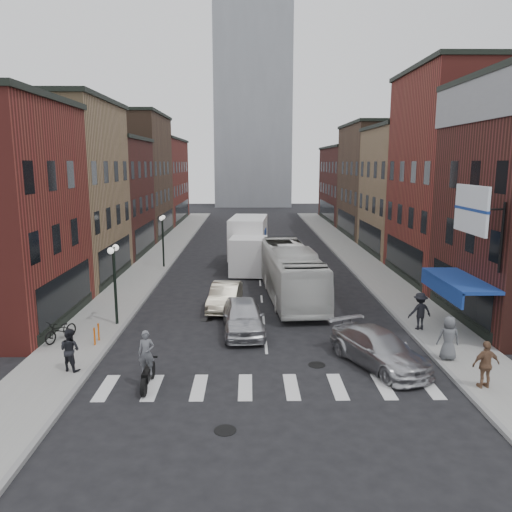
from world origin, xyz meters
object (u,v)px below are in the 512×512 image
at_px(parked_bicycle, 61,330).
at_px(ped_left_solo, 70,350).
at_px(ped_right_b, 486,364).
at_px(streetlamp_near, 114,270).
at_px(curb_car, 379,349).
at_px(billboard_sign, 473,211).
at_px(transit_bus, 291,272).
at_px(sedan_left_far, 225,296).
at_px(ped_right_a, 420,311).
at_px(box_truck, 248,244).
at_px(streetlamp_far, 163,231).
at_px(sedan_left_near, 243,316).
at_px(bike_rack, 97,334).
at_px(ped_right_c, 448,338).
at_px(motorcycle_rider, 147,361).

xyz_separation_m(parked_bicycle, ped_left_solo, (1.59, -3.32, 0.35)).
bearing_deg(ped_right_b, streetlamp_near, -33.70).
xyz_separation_m(curb_car, ped_right_b, (3.22, -2.34, 0.30)).
distance_m(billboard_sign, transit_bus, 12.05).
bearing_deg(transit_bus, billboard_sign, -56.47).
relative_size(sedan_left_far, ped_right_a, 2.41).
distance_m(streetlamp_near, box_truck, 15.77).
height_order(streetlamp_far, parked_bicycle, streetlamp_far).
relative_size(streetlamp_near, box_truck, 0.46).
distance_m(curb_car, parked_bicycle, 14.05).
height_order(parked_bicycle, ped_right_a, ped_right_a).
xyz_separation_m(sedan_left_near, ped_left_solo, (-6.65, -4.72, 0.18)).
bearing_deg(sedan_left_far, billboard_sign, -25.86).
relative_size(bike_rack, ped_right_b, 0.46).
relative_size(bike_rack, ped_left_solo, 0.48).
bearing_deg(curb_car, box_truck, 80.86).
distance_m(streetlamp_far, ped_right_c, 24.01).
bearing_deg(motorcycle_rider, sedan_left_far, 76.16).
xyz_separation_m(curb_car, parked_bicycle, (-13.78, 2.71, -0.09)).
bearing_deg(curb_car, sedan_left_near, 119.09).
height_order(ped_left_solo, ped_right_c, ped_right_c).
bearing_deg(box_truck, ped_left_solo, -103.54).
relative_size(billboard_sign, curb_car, 0.74).
xyz_separation_m(curb_car, ped_right_a, (3.01, 4.05, 0.34)).
bearing_deg(ped_right_a, sedan_left_near, -12.18).
relative_size(curb_car, parked_bicycle, 2.69).
bearing_deg(sedan_left_far, box_truck, 88.84).
height_order(streetlamp_near, curb_car, streetlamp_near).
distance_m(motorcycle_rider, ped_right_b, 12.19).
bearing_deg(bike_rack, motorcycle_rider, -53.78).
height_order(transit_bus, ped_right_c, transit_bus).
height_order(streetlamp_far, sedan_left_near, streetlamp_far).
xyz_separation_m(streetlamp_near, box_truck, (6.60, 14.28, -1.03)).
distance_m(transit_bus, ped_right_c, 11.61).
bearing_deg(ped_right_b, transit_bus, -72.53).
bearing_deg(motorcycle_rider, sedan_left_near, 59.71).
xyz_separation_m(box_truck, ped_left_solo, (-6.90, -20.00, -0.90)).
bearing_deg(parked_bicycle, streetlamp_far, 107.77).
bearing_deg(motorcycle_rider, ped_right_a, 25.82).
bearing_deg(ped_right_a, parked_bicycle, -7.27).
distance_m(billboard_sign, parked_bicycle, 18.74).
distance_m(box_truck, sedan_left_near, 15.32).
height_order(transit_bus, sedan_left_near, transit_bus).
bearing_deg(billboard_sign, streetlamp_near, 167.65).
distance_m(box_truck, parked_bicycle, 18.76).
xyz_separation_m(motorcycle_rider, ped_left_solo, (-3.24, 1.26, -0.03)).
bearing_deg(ped_right_c, streetlamp_near, -14.73).
distance_m(box_truck, ped_right_b, 23.35).
bearing_deg(ped_right_c, ped_left_solo, 6.71).
bearing_deg(bike_rack, ped_right_b, -17.21).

